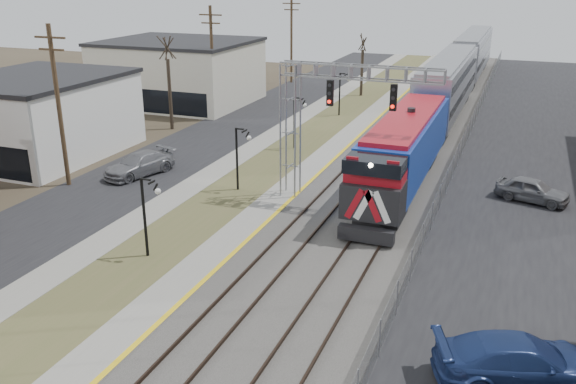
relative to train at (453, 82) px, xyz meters
The scene contains 17 objects.
street_west 26.90m from the train, 129.46° to the right, with size 7.00×120.00×0.04m, color black.
sidewalk 24.31m from the train, 121.18° to the right, with size 2.00×120.00×0.08m, color gray.
grass_median 22.91m from the train, 114.70° to the right, with size 4.00×120.00×0.06m, color #4A4F2A.
platform 21.83m from the train, 107.47° to the right, with size 2.00×120.00×0.24m, color gray.
ballast_bed 20.89m from the train, 94.15° to the right, with size 8.00×120.00×0.20m, color #595651.
platform_edge 21.57m from the train, 105.22° to the right, with size 0.24×120.00×0.01m, color gold.
track_near 21.11m from the train, 99.62° to the right, with size 1.58×120.00×0.15m.
track_far 20.82m from the train, 90.00° to the right, with size 1.58×120.00×0.15m.
train is the anchor object (origin of this frame).
signal_gantry 28.12m from the train, 98.80° to the right, with size 9.00×1.07×8.15m.
lampposts 38.57m from the train, 104.26° to the right, with size 0.14×62.14×4.00m.
utility_poles 36.66m from the train, 123.12° to the right, with size 0.28×80.28×10.00m.
fence 20.93m from the train, 82.55° to the right, with size 0.04×120.00×1.60m, color gray.
bare_trees 24.70m from the train, 137.33° to the right, with size 12.30×42.30×5.95m.
car_lot_d 42.01m from the train, 79.94° to the right, with size 2.29×5.64×1.64m, color navy.
car_lot_e 24.52m from the train, 71.90° to the right, with size 1.68×4.17×1.42m, color slate.
car_street_b 32.21m from the train, 121.68° to the right, with size 2.07×5.10×1.48m, color slate.
Camera 1 is at (11.78, -4.17, 12.99)m, focal length 38.00 mm.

